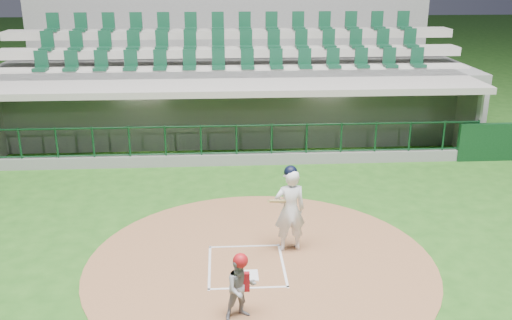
# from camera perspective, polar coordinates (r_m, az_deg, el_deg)

# --- Properties ---
(ground) EXTENTS (120.00, 120.00, 0.00)m
(ground) POSITION_cam_1_polar(r_m,az_deg,el_deg) (12.10, -1.04, -9.89)
(ground) COLOR #204E16
(ground) RESTS_ON ground
(dirt_circle) EXTENTS (7.20, 7.20, 0.01)m
(dirt_circle) POSITION_cam_1_polar(r_m,az_deg,el_deg) (11.94, 0.47, -10.29)
(dirt_circle) COLOR brown
(dirt_circle) RESTS_ON ground
(home_plate) EXTENTS (0.43, 0.43, 0.02)m
(home_plate) POSITION_cam_1_polar(r_m,az_deg,el_deg) (11.48, -0.87, -11.48)
(home_plate) COLOR white
(home_plate) RESTS_ON dirt_circle
(batter_box_chalk) EXTENTS (1.55, 1.80, 0.01)m
(batter_box_chalk) POSITION_cam_1_polar(r_m,az_deg,el_deg) (11.83, -0.97, -10.52)
(batter_box_chalk) COLOR silver
(batter_box_chalk) RESTS_ON ground
(dugout_structure) EXTENTS (16.40, 3.70, 3.00)m
(dugout_structure) POSITION_cam_1_polar(r_m,az_deg,el_deg) (19.07, -1.64, 4.10)
(dugout_structure) COLOR slate
(dugout_structure) RESTS_ON ground
(seating_deck) EXTENTS (17.00, 6.72, 5.15)m
(seating_deck) POSITION_cam_1_polar(r_m,az_deg,el_deg) (21.95, -2.39, 7.32)
(seating_deck) COLOR slate
(seating_deck) RESTS_ON ground
(batter) EXTENTS (0.90, 0.91, 1.92)m
(batter) POSITION_cam_1_polar(r_m,az_deg,el_deg) (12.07, 3.40, -4.88)
(batter) COLOR white
(batter) RESTS_ON dirt_circle
(catcher) EXTENTS (0.68, 0.60, 1.24)m
(catcher) POSITION_cam_1_polar(r_m,az_deg,el_deg) (9.99, -1.54, -12.51)
(catcher) COLOR gray
(catcher) RESTS_ON dirt_circle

